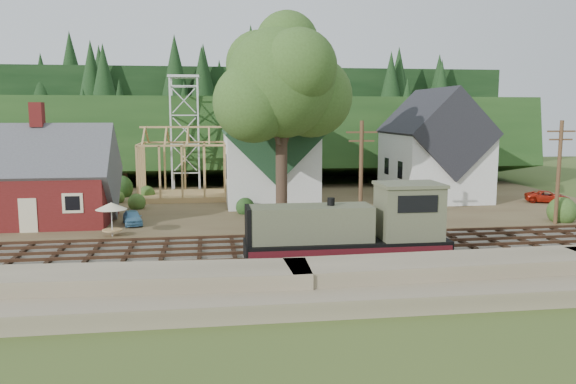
{
  "coord_description": "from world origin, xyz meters",
  "views": [
    {
      "loc": [
        -3.48,
        -32.76,
        8.5
      ],
      "look_at": [
        1.95,
        6.0,
        3.0
      ],
      "focal_mm": 35.0,
      "sensor_mm": 36.0,
      "label": 1
    }
  ],
  "objects": [
    {
      "name": "patio_set",
      "position": [
        -10.07,
        5.5,
        2.26
      ],
      "size": [
        2.06,
        2.06,
        2.3
      ],
      "color": "silver",
      "rests_on": "village_flat"
    },
    {
      "name": "church",
      "position": [
        2.0,
        19.68,
        5.18
      ],
      "size": [
        8.4,
        15.17,
        13.0
      ],
      "color": "silver",
      "rests_on": "village_flat"
    },
    {
      "name": "farmhouse",
      "position": [
        18.0,
        19.0,
        4.87
      ],
      "size": [
        8.4,
        10.8,
        10.6
      ],
      "color": "silver",
      "rests_on": "village_flat"
    },
    {
      "name": "hillside",
      "position": [
        0.0,
        42.0,
        0.0
      ],
      "size": [
        70.0,
        28.96,
        12.74
      ],
      "primitive_type": "cube",
      "rotation": [
        -0.17,
        0.0,
        0.0
      ],
      "color": "#1E3F19",
      "rests_on": "ground"
    },
    {
      "name": "car_red",
      "position": [
        27.47,
        14.77,
        0.84
      ],
      "size": [
        4.29,
        3.18,
        1.08
      ],
      "primitive_type": "imported",
      "rotation": [
        0.0,
        0.0,
        1.17
      ],
      "color": "#AB1D0D",
      "rests_on": "village_flat"
    },
    {
      "name": "railroad_bed",
      "position": [
        0.0,
        0.0,
        0.08
      ],
      "size": [
        64.0,
        11.0,
        0.16
      ],
      "primitive_type": "cube",
      "color": "#726B5B",
      "rests_on": "ground"
    },
    {
      "name": "ridge",
      "position": [
        0.0,
        58.0,
        0.0
      ],
      "size": [
        80.0,
        20.0,
        12.0
      ],
      "primitive_type": "cube",
      "color": "black",
      "rests_on": "ground"
    },
    {
      "name": "ground",
      "position": [
        0.0,
        0.0,
        0.0
      ],
      "size": [
        140.0,
        140.0,
        0.0
      ],
      "primitive_type": "plane",
      "color": "#384C1E",
      "rests_on": "ground"
    },
    {
      "name": "depot",
      "position": [
        -16.0,
        11.0,
        3.21
      ],
      "size": [
        10.8,
        7.41,
        9.0
      ],
      "color": "#581614",
      "rests_on": "village_flat"
    },
    {
      "name": "car_blue",
      "position": [
        -9.25,
        9.41,
        0.84
      ],
      "size": [
        1.92,
        3.34,
        1.07
      ],
      "primitive_type": "imported",
      "rotation": [
        0.0,
        0.0,
        0.22
      ],
      "color": "#5897BE",
      "rests_on": "village_flat"
    },
    {
      "name": "telegraph_pole_far",
      "position": [
        22.0,
        5.2,
        4.25
      ],
      "size": [
        2.2,
        0.28,
        8.0
      ],
      "color": "#4C331E",
      "rests_on": "ground"
    },
    {
      "name": "lattice_tower",
      "position": [
        -6.0,
        28.0,
        10.03
      ],
      "size": [
        3.2,
        3.2,
        12.12
      ],
      "color": "silver",
      "rests_on": "village_flat"
    },
    {
      "name": "embankment",
      "position": [
        0.0,
        -8.5,
        0.0
      ],
      "size": [
        64.0,
        5.0,
        1.6
      ],
      "primitive_type": "cube",
      "color": "#7F7259",
      "rests_on": "ground"
    },
    {
      "name": "locomotive",
      "position": [
        4.43,
        -3.0,
        2.01
      ],
      "size": [
        11.18,
        2.79,
        4.49
      ],
      "color": "black",
      "rests_on": "railroad_bed"
    },
    {
      "name": "big_tree",
      "position": [
        2.17,
        10.08,
        10.22
      ],
      "size": [
        10.9,
        8.4,
        14.7
      ],
      "color": "#38281E",
      "rests_on": "village_flat"
    },
    {
      "name": "telegraph_pole_near",
      "position": [
        7.0,
        5.2,
        4.25
      ],
      "size": [
        2.2,
        0.28,
        8.0
      ],
      "color": "#4C331E",
      "rests_on": "ground"
    },
    {
      "name": "timber_frame",
      "position": [
        -6.0,
        22.0,
        3.27
      ],
      "size": [
        8.2,
        6.2,
        6.99
      ],
      "color": "tan",
      "rests_on": "village_flat"
    },
    {
      "name": "village_flat",
      "position": [
        0.0,
        18.0,
        0.15
      ],
      "size": [
        64.0,
        26.0,
        0.3
      ],
      "primitive_type": "cube",
      "color": "brown",
      "rests_on": "ground"
    }
  ]
}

